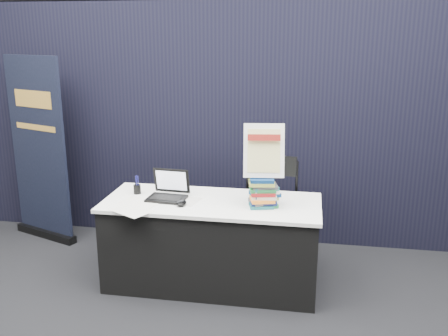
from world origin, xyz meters
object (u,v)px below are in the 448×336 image
book_stack_short (264,196)px  info_sign (264,151)px  pullup_banner (40,160)px  laptop (168,192)px  book_stack_tall (263,193)px  stacking_chair (270,211)px  display_table (212,243)px

book_stack_short → info_sign: bearing=173.5°
book_stack_short → pullup_banner: size_ratio=0.13×
laptop → book_stack_tall: 0.81m
pullup_banner → stacking_chair: 2.44m
display_table → pullup_banner: size_ratio=0.95×
laptop → book_stack_short: (0.82, -0.05, 0.03)m
laptop → book_stack_tall: bearing=-1.5°
book_stack_tall → info_sign: info_sign is taller
laptop → info_sign: 0.90m
info_sign → book_stack_tall: bearing=-97.5°
laptop → display_table: bearing=3.3°
book_stack_tall → pullup_banner: bearing=161.9°
book_stack_short → stacking_chair: 0.45m
display_table → pullup_banner: pullup_banner is taller
pullup_banner → stacking_chair: bearing=11.7°
stacking_chair → laptop: bearing=-149.6°
display_table → book_stack_tall: size_ratio=7.35×
info_sign → pullup_banner: (-2.37, 0.74, -0.37)m
pullup_banner → stacking_chair: pullup_banner is taller
display_table → book_stack_tall: bearing=-9.8°
laptop → book_stack_short: 0.82m
book_stack_tall → book_stack_short: size_ratio=0.98×
book_stack_short → stacking_chair: bearing=86.7°
info_sign → stacking_chair: info_sign is taller
info_sign → pullup_banner: size_ratio=0.23×
info_sign → display_table: bearing=166.6°
laptop → book_stack_tall: size_ratio=1.34×
book_stack_tall → book_stack_short: bearing=75.7°
stacking_chair → info_sign: bearing=-84.9°
laptop → info_sign: bearing=0.6°
book_stack_short → stacking_chair: size_ratio=0.24×
pullup_banner → stacking_chair: (2.39, -0.38, -0.26)m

